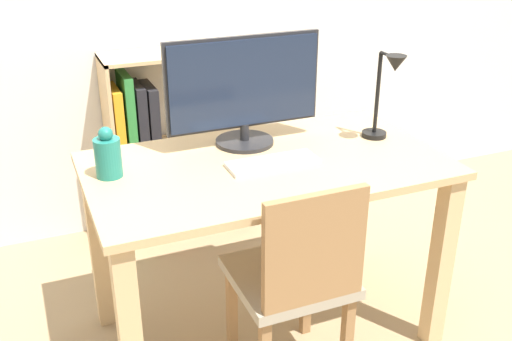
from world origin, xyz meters
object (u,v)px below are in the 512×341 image
vase (108,156)px  desk_lamp (387,89)px  chair (296,277)px  bookshelf (160,160)px  keyboard (273,163)px  monitor (244,88)px

vase → desk_lamp: size_ratio=0.51×
chair → bookshelf: (-0.17, 1.28, -0.04)m
desk_lamp → bookshelf: desk_lamp is taller
vase → chair: 0.78m
vase → desk_lamp: (1.07, -0.08, 0.14)m
keyboard → vase: 0.59m
keyboard → bookshelf: 1.10m
monitor → bookshelf: size_ratio=0.64×
monitor → keyboard: monitor is taller
keyboard → desk_lamp: desk_lamp is taller
monitor → vase: monitor is taller
chair → bookshelf: bearing=102.2°
monitor → desk_lamp: monitor is taller
bookshelf → chair: bearing=-82.6°
vase → bookshelf: 1.06m
keyboard → monitor: bearing=94.1°
monitor → chair: monitor is taller
monitor → bookshelf: (-0.17, 0.78, -0.59)m
keyboard → desk_lamp: (0.50, 0.05, 0.21)m
vase → desk_lamp: desk_lamp is taller
desk_lamp → chair: (-0.52, -0.31, -0.53)m
keyboard → bookshelf: bearing=100.4°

